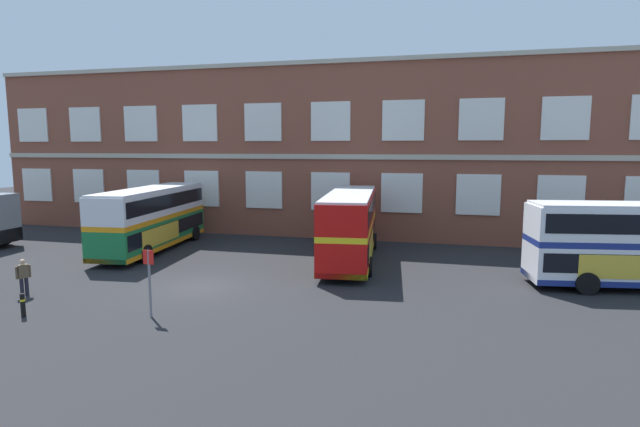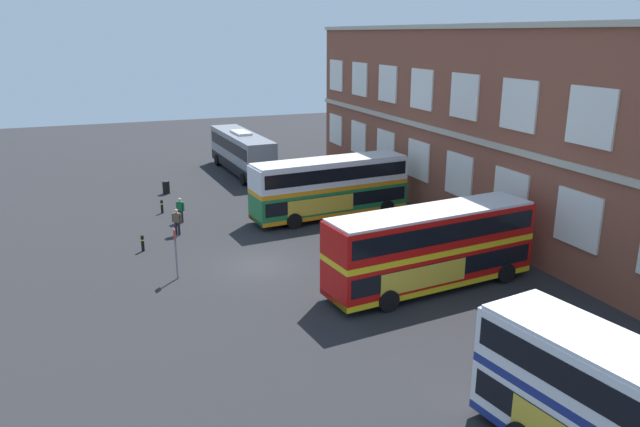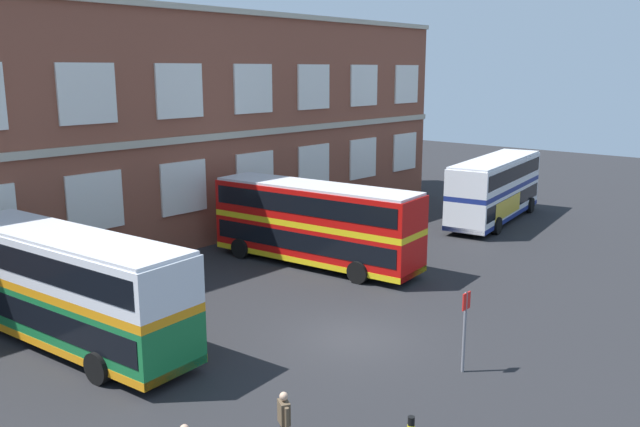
{
  "view_description": "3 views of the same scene",
  "coord_description": "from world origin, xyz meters",
  "px_view_note": "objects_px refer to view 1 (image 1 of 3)",
  "views": [
    {
      "loc": [
        11.5,
        -21.35,
        6.69
      ],
      "look_at": [
        4.6,
        5.51,
        3.01
      ],
      "focal_mm": 28.24,
      "sensor_mm": 36.0,
      "label": 1
    },
    {
      "loc": [
        29.89,
        -8.0,
        12.24
      ],
      "look_at": [
        2.6,
        2.62,
        3.43
      ],
      "focal_mm": 33.75,
      "sensor_mm": 36.0,
      "label": 2
    },
    {
      "loc": [
        -17.62,
        -14.01,
        9.58
      ],
      "look_at": [
        4.19,
        5.26,
        3.19
      ],
      "focal_mm": 37.01,
      "sensor_mm": 36.0,
      "label": 3
    }
  ],
  "objects_px": {
    "double_decker_middle": "(350,225)",
    "safety_bollard_east": "(23,305)",
    "double_decker_near": "(152,218)",
    "second_passenger": "(23,276)",
    "bus_stand_flag": "(149,277)"
  },
  "relations": [
    {
      "from": "double_decker_near",
      "to": "safety_bollard_east",
      "type": "xyz_separation_m",
      "value": [
        2.38,
        -12.77,
        -1.66
      ]
    },
    {
      "from": "second_passenger",
      "to": "safety_bollard_east",
      "type": "height_order",
      "value": "second_passenger"
    },
    {
      "from": "double_decker_near",
      "to": "double_decker_middle",
      "type": "height_order",
      "value": "same"
    },
    {
      "from": "double_decker_near",
      "to": "bus_stand_flag",
      "type": "height_order",
      "value": "double_decker_near"
    },
    {
      "from": "double_decker_near",
      "to": "safety_bollard_east",
      "type": "height_order",
      "value": "double_decker_near"
    },
    {
      "from": "second_passenger",
      "to": "bus_stand_flag",
      "type": "xyz_separation_m",
      "value": [
        7.13,
        -1.07,
        0.7
      ]
    },
    {
      "from": "bus_stand_flag",
      "to": "double_decker_near",
      "type": "bearing_deg",
      "value": 122.28
    },
    {
      "from": "double_decker_near",
      "to": "safety_bollard_east",
      "type": "distance_m",
      "value": 13.1
    },
    {
      "from": "double_decker_near",
      "to": "bus_stand_flag",
      "type": "relative_size",
      "value": 4.15
    },
    {
      "from": "bus_stand_flag",
      "to": "safety_bollard_east",
      "type": "xyz_separation_m",
      "value": [
        -4.89,
        -1.26,
        -1.14
      ]
    },
    {
      "from": "second_passenger",
      "to": "bus_stand_flag",
      "type": "height_order",
      "value": "bus_stand_flag"
    },
    {
      "from": "safety_bollard_east",
      "to": "second_passenger",
      "type": "bearing_deg",
      "value": 133.88
    },
    {
      "from": "double_decker_middle",
      "to": "second_passenger",
      "type": "bearing_deg",
      "value": -140.86
    },
    {
      "from": "second_passenger",
      "to": "double_decker_middle",
      "type": "bearing_deg",
      "value": 39.14
    },
    {
      "from": "double_decker_middle",
      "to": "safety_bollard_east",
      "type": "bearing_deg",
      "value": -129.72
    }
  ]
}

